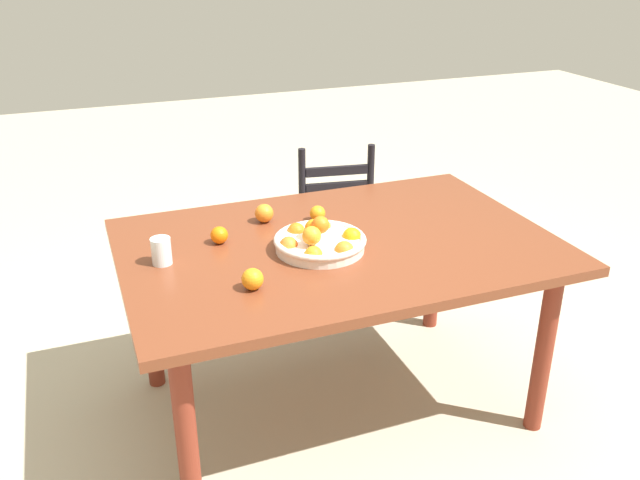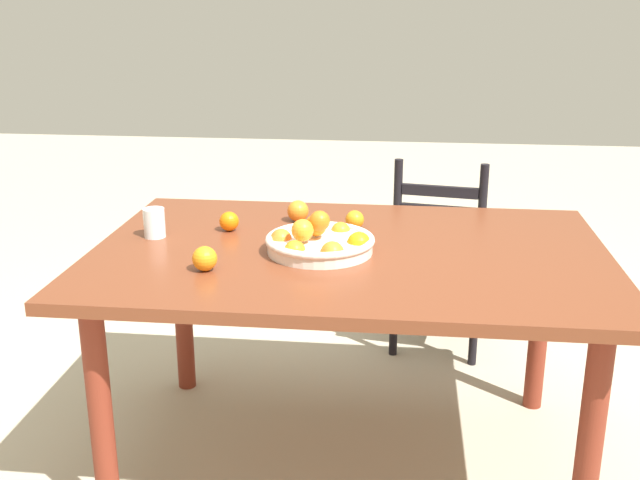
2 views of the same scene
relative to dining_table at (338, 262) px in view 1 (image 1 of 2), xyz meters
name	(u,v)px [view 1 (image 1 of 2)]	position (x,y,z in m)	size (l,w,h in m)	color
ground_plane	(336,403)	(0.00, 0.00, -0.68)	(12.00, 12.00, 0.00)	#B4A990
dining_table	(338,262)	(0.00, 0.00, 0.00)	(1.63, 1.09, 0.76)	brown
chair_near_window	(331,223)	(0.33, 0.91, -0.25)	(0.47, 0.47, 0.89)	black
fruit_bowl	(320,241)	(-0.09, -0.05, 0.12)	(0.34, 0.34, 0.14)	silver
orange_loose_0	(264,213)	(-0.21, 0.29, 0.12)	(0.08, 0.08, 0.08)	orange
orange_loose_1	(318,213)	(0.00, 0.22, 0.12)	(0.06, 0.06, 0.06)	orange
orange_loose_2	(219,235)	(-0.43, 0.15, 0.12)	(0.07, 0.07, 0.07)	orange
orange_loose_3	(253,279)	(-0.41, -0.25, 0.12)	(0.07, 0.07, 0.07)	orange
drinking_glass	(161,251)	(-0.66, 0.05, 0.13)	(0.07, 0.07, 0.10)	silver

